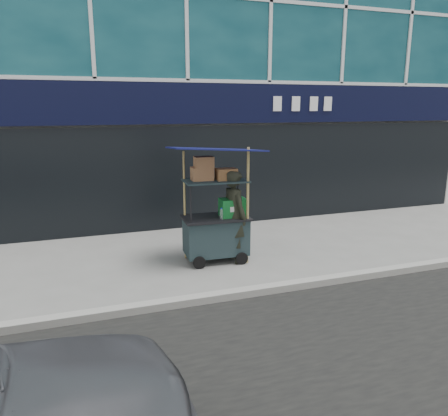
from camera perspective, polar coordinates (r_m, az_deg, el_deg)
name	(u,v)px	position (r m, az deg, el deg)	size (l,w,h in m)	color
ground	(253,289)	(7.09, 3.84, -10.54)	(80.00, 80.00, 0.00)	slate
curb	(258,291)	(6.90, 4.51, -10.71)	(80.00, 0.18, 0.12)	gray
vendor_cart	(217,221)	(8.09, -0.97, -1.71)	(1.67, 1.23, 2.19)	#1C2C2F
vendor_man	(235,216)	(8.06, 1.40, -1.06)	(0.63, 0.41, 1.73)	black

